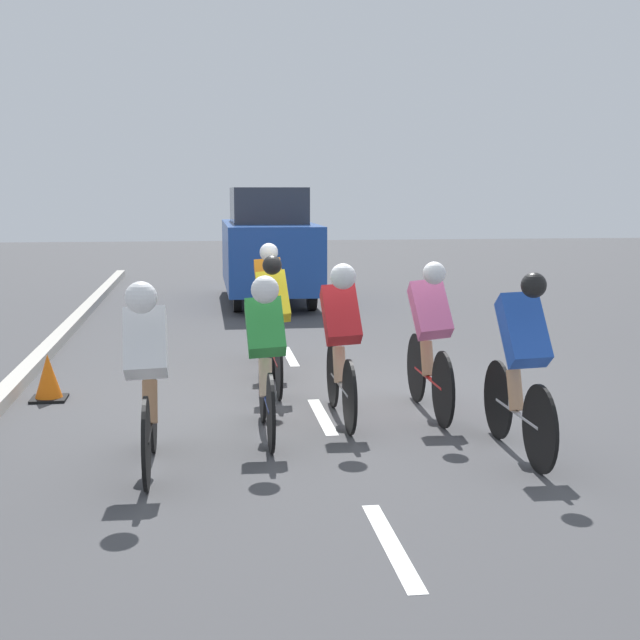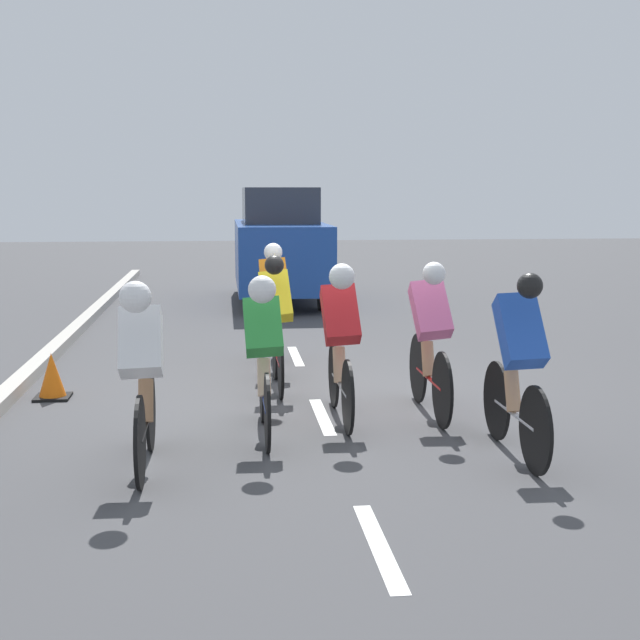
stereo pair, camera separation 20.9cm
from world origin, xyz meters
name	(u,v)px [view 2 (the right image)]	position (x,y,z in m)	size (l,w,h in m)	color
ground_plane	(315,400)	(0.00, 0.00, 0.00)	(60.00, 60.00, 0.00)	#424244
lane_stripe_near	(379,545)	(0.00, 3.90, 0.00)	(0.12, 1.40, 0.01)	white
lane_stripe_mid	(322,416)	(0.00, 0.70, 0.00)	(0.12, 1.40, 0.01)	white
lane_stripe_far	(296,356)	(0.00, -2.50, 0.00)	(0.12, 1.40, 0.01)	white
cyclist_pink	(430,337)	(-1.04, 0.79, 0.79)	(0.37, 1.75, 1.53)	black
cyclist_orange	(275,304)	(0.32, -1.62, 0.82)	(0.37, 1.71, 1.57)	black
cyclist_red	(340,338)	(-0.15, 0.92, 0.81)	(0.35, 1.72, 1.53)	black
cyclist_blue	(518,363)	(-1.43, 2.22, 0.80)	(0.34, 1.69, 1.55)	black
cyclist_yellow	(276,321)	(0.37, -0.52, 0.77)	(0.37, 1.71, 1.50)	black
cyclist_green	(263,351)	(0.60, 1.40, 0.78)	(0.35, 1.68, 1.47)	black
cyclist_white	(142,370)	(1.57, 2.24, 0.81)	(0.34, 1.68, 1.52)	black
support_car	(280,245)	(-0.17, -8.35, 1.11)	(1.70, 4.32, 2.23)	black
traffic_cone	(52,377)	(2.75, -0.36, 0.24)	(0.36, 0.36, 0.49)	black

